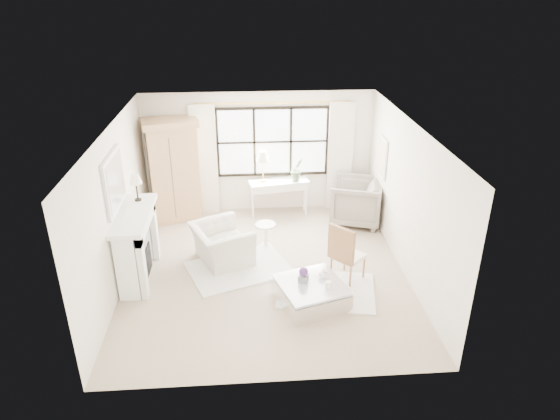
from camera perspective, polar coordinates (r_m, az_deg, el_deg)
The scene contains 32 objects.
floor at distance 9.19m, azimuth -1.62°, elevation -6.99°, with size 5.50×5.50×0.00m, color tan.
ceiling at distance 8.08m, azimuth -1.85°, elevation 9.44°, with size 5.50×5.50×0.00m, color white.
wall_back at distance 11.11m, azimuth -2.40°, elevation 6.56°, with size 5.00×5.00×0.00m, color white.
wall_front at distance 6.15m, azimuth -0.50°, elevation -9.95°, with size 5.00×5.00×0.00m, color white.
wall_left at distance 8.81m, azimuth -18.19°, elevation 0.16°, with size 5.50×5.50×0.00m, color silver.
wall_right at distance 8.99m, azimuth 14.39°, elevation 1.16°, with size 5.50×5.50×0.00m, color silver.
window_pane at distance 11.02m, azimuth -0.85°, elevation 7.80°, with size 2.40×0.02×1.50m, color silver.
window_frame at distance 11.01m, azimuth -0.85°, elevation 7.79°, with size 2.50×0.04×1.50m, color black, non-canonical shape.
curtain_rod at distance 10.74m, azimuth -0.86°, elevation 12.14°, with size 0.04×0.04×3.30m, color gold.
curtain_left at distance 11.08m, azimuth -8.62°, elevation 5.62°, with size 0.55×0.10×2.47m, color white.
curtain_right at distance 11.25m, azimuth 6.88°, elevation 6.02°, with size 0.55×0.10×2.47m, color silver.
fireplace at distance 9.07m, azimuth -16.21°, elevation -3.82°, with size 0.58×1.66×1.26m.
mirror_frame at distance 8.62m, azimuth -18.43°, elevation 3.12°, with size 0.05×1.15×0.95m, color silver.
mirror_glass at distance 8.61m, azimuth -18.23°, elevation 3.12°, with size 0.02×1.00×0.80m, color silver.
art_frame at distance 10.42m, azimuth 11.56°, elevation 5.97°, with size 0.04×0.62×0.82m, color white.
art_canvas at distance 10.42m, azimuth 11.46°, elevation 5.97°, with size 0.01×0.52×0.72m, color beige.
mantel_lamp at distance 9.11m, azimuth -16.19°, elevation 3.33°, with size 0.22×0.22×0.51m.
armoire at distance 10.92m, azimuth -12.05°, elevation 4.52°, with size 1.26×0.96×2.24m.
console_table at distance 11.15m, azimuth -0.13°, elevation 1.44°, with size 1.36×0.67×0.80m.
console_lamp at distance 10.79m, azimuth -1.99°, elevation 6.05°, with size 0.28×0.28×0.69m.
orchid_plant at distance 10.92m, azimuth 1.98°, elevation 4.65°, with size 0.29×0.23×0.53m, color #536845.
side_table at distance 9.81m, azimuth -1.66°, elevation -2.52°, with size 0.40×0.40×0.51m.
rug_left at distance 9.27m, azimuth -4.69°, elevation -6.66°, with size 1.77×1.25×0.03m, color silver.
rug_right at distance 8.68m, azimuth 5.31°, elevation -9.12°, with size 1.62×1.22×0.03m, color white.
club_armchair at distance 9.39m, azimuth -6.70°, elevation -3.90°, with size 1.09×0.96×0.71m, color beige.
wingback_chair at distance 10.89m, azimuth 8.72°, elevation 0.98°, with size 1.03×1.06×0.96m, color gray.
french_chair at distance 8.88m, azimuth 7.65°, elevation -6.13°, with size 0.68×0.68×1.08m.
coffee_table at distance 8.28m, azimuth 3.58°, elevation -9.52°, with size 1.26×1.26×0.38m.
planter_box at distance 8.19m, azimuth 2.69°, elevation -7.82°, with size 0.15×0.15×0.11m, color slate.
planter_flowers at distance 8.12m, azimuth 2.71°, elevation -7.06°, with size 0.15×0.15×0.15m, color #512968.
pillar_candle at distance 8.05m, azimuth 5.51°, elevation -8.53°, with size 0.10×0.10×0.12m, color white.
coffee_vase at distance 8.28m, azimuth 4.94°, elevation -7.25°, with size 0.15×0.15×0.16m, color white.
Camera 1 is at (-0.32, -7.77, 4.89)m, focal length 32.00 mm.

